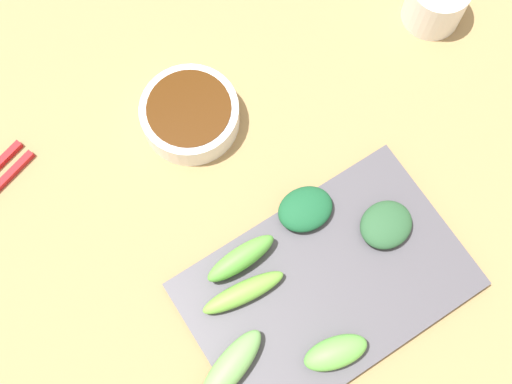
# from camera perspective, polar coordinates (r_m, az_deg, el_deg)

# --- Properties ---
(tabletop) EXTENTS (2.10, 2.10, 0.02)m
(tabletop) POSITION_cam_1_polar(r_m,az_deg,el_deg) (0.75, 0.10, -1.81)
(tabletop) COLOR #9C7B4E
(tabletop) RESTS_ON ground
(sauce_bowl) EXTENTS (0.11, 0.11, 0.04)m
(sauce_bowl) POSITION_cam_1_polar(r_m,az_deg,el_deg) (0.76, -5.73, 6.73)
(sauce_bowl) COLOR white
(sauce_bowl) RESTS_ON tabletop
(serving_plate) EXTENTS (0.19, 0.30, 0.01)m
(serving_plate) POSITION_cam_1_polar(r_m,az_deg,el_deg) (0.72, 6.10, -7.98)
(serving_plate) COLOR #4A474E
(serving_plate) RESTS_ON tabletop
(broccoli_leafy_0) EXTENTS (0.06, 0.07, 0.02)m
(broccoli_leafy_0) POSITION_cam_1_polar(r_m,az_deg,el_deg) (0.72, 4.29, -1.48)
(broccoli_leafy_0) COLOR #185530
(broccoli_leafy_0) RESTS_ON serving_plate
(broccoli_stalk_1) EXTENTS (0.05, 0.07, 0.03)m
(broccoli_stalk_1) POSITION_cam_1_polar(r_m,az_deg,el_deg) (0.69, 6.90, -13.62)
(broccoli_stalk_1) COLOR #62B549
(broccoli_stalk_1) RESTS_ON serving_plate
(broccoli_stalk_2) EXTENTS (0.03, 0.09, 0.02)m
(broccoli_stalk_2) POSITION_cam_1_polar(r_m,az_deg,el_deg) (0.69, -1.10, -8.68)
(broccoli_stalk_2) COLOR #6DAC3D
(broccoli_stalk_2) RESTS_ON serving_plate
(broccoli_leafy_3) EXTENTS (0.05, 0.06, 0.02)m
(broccoli_leafy_3) POSITION_cam_1_polar(r_m,az_deg,el_deg) (0.72, 11.18, -2.79)
(broccoli_leafy_3) COLOR #2A5532
(broccoli_leafy_3) RESTS_ON serving_plate
(broccoli_stalk_4) EXTENTS (0.03, 0.08, 0.03)m
(broccoli_stalk_4) POSITION_cam_1_polar(r_m,az_deg,el_deg) (0.70, -1.32, -5.75)
(broccoli_stalk_4) COLOR #5BAB40
(broccoli_stalk_4) RESTS_ON serving_plate
(broccoli_stalk_5) EXTENTS (0.06, 0.10, 0.03)m
(broccoli_stalk_5) POSITION_cam_1_polar(r_m,az_deg,el_deg) (0.68, -2.19, -14.88)
(broccoli_stalk_5) COLOR #6EA857
(broccoli_stalk_5) RESTS_ON serving_plate
(tea_cup) EXTENTS (0.07, 0.07, 0.06)m
(tea_cup) POSITION_cam_1_polar(r_m,az_deg,el_deg) (0.85, 15.30, 15.59)
(tea_cup) COLOR white
(tea_cup) RESTS_ON tabletop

